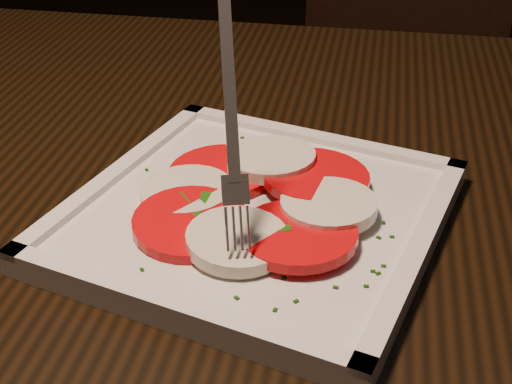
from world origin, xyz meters
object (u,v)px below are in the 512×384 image
Objects in this scene: chair at (395,64)px; fork at (230,118)px; plate at (256,216)px; table at (296,263)px.

chair is 1.02m from fork.
fork is (-0.01, -0.03, 0.10)m from plate.
fork is (-0.11, -0.96, 0.32)m from chair.
chair and fork have the same top height.
fork is at bearing -89.54° from chair.
table is 8.34× the size of fork.
chair reaches higher than plate.
chair is at bearing 83.82° from plate.
fork reaches higher than plate.
table is 0.86m from chair.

